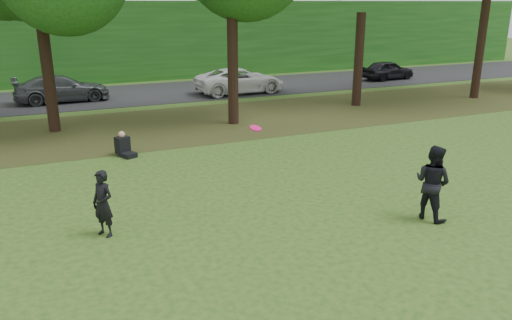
{
  "coord_description": "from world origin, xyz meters",
  "views": [
    {
      "loc": [
        -3.37,
        -6.97,
        4.89
      ],
      "look_at": [
        1.17,
        3.43,
        1.3
      ],
      "focal_mm": 35.0,
      "sensor_mm": 36.0,
      "label": 1
    }
  ],
  "objects_px": {
    "player_left": "(103,204)",
    "player_right": "(432,183)",
    "seated_person": "(124,147)",
    "frisbee": "(256,128)"
  },
  "relations": [
    {
      "from": "player_left",
      "to": "player_right",
      "type": "distance_m",
      "value": 7.47
    },
    {
      "from": "seated_person",
      "to": "player_left",
      "type": "bearing_deg",
      "value": -126.57
    },
    {
      "from": "seated_person",
      "to": "player_right",
      "type": "bearing_deg",
      "value": -77.57
    },
    {
      "from": "player_left",
      "to": "frisbee",
      "type": "xyz_separation_m",
      "value": [
        3.31,
        -0.65,
        1.5
      ]
    },
    {
      "from": "player_left",
      "to": "seated_person",
      "type": "distance_m",
      "value": 6.07
    },
    {
      "from": "frisbee",
      "to": "seated_person",
      "type": "height_order",
      "value": "frisbee"
    },
    {
      "from": "player_right",
      "to": "frisbee",
      "type": "height_order",
      "value": "frisbee"
    },
    {
      "from": "frisbee",
      "to": "seated_person",
      "type": "xyz_separation_m",
      "value": [
        -1.93,
        6.54,
        -1.93
      ]
    },
    {
      "from": "player_left",
      "to": "player_right",
      "type": "bearing_deg",
      "value": 37.64
    },
    {
      "from": "player_left",
      "to": "seated_person",
      "type": "xyz_separation_m",
      "value": [
        1.39,
        5.89,
        -0.43
      ]
    }
  ]
}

